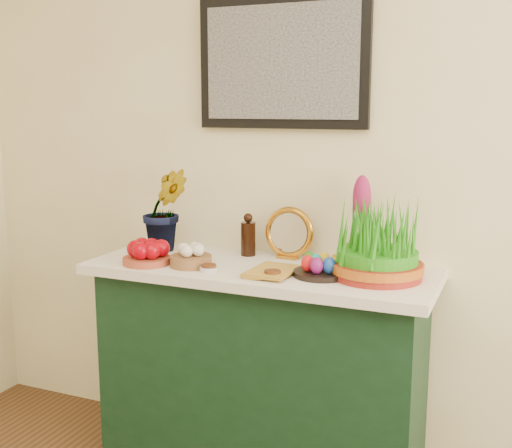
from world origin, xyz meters
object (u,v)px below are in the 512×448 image
at_px(book, 253,268).
at_px(wheatgrass_sabzeh, 378,245).
at_px(mirror, 289,233).
at_px(hyacinth_green, 165,196).
at_px(sideboard, 261,374).

distance_m(book, wheatgrass_sabzeh, 0.48).
xyz_separation_m(mirror, wheatgrass_sabzeh, (0.41, -0.17, 0.02)).
distance_m(hyacinth_green, wheatgrass_sabzeh, 0.98).
xyz_separation_m(sideboard, wheatgrass_sabzeh, (0.47, 0.00, 0.59)).
height_order(sideboard, book, book).
xyz_separation_m(hyacinth_green, book, (0.50, -0.20, -0.23)).
bearing_deg(mirror, wheatgrass_sabzeh, -22.50).
bearing_deg(mirror, sideboard, -108.22).
bearing_deg(book, wheatgrass_sabzeh, 15.63).
xyz_separation_m(sideboard, book, (0.01, -0.10, 0.48)).
relative_size(sideboard, mirror, 5.89).
height_order(sideboard, mirror, mirror).
height_order(sideboard, wheatgrass_sabzeh, wheatgrass_sabzeh).
bearing_deg(wheatgrass_sabzeh, book, -167.06).
relative_size(hyacinth_green, mirror, 2.21).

